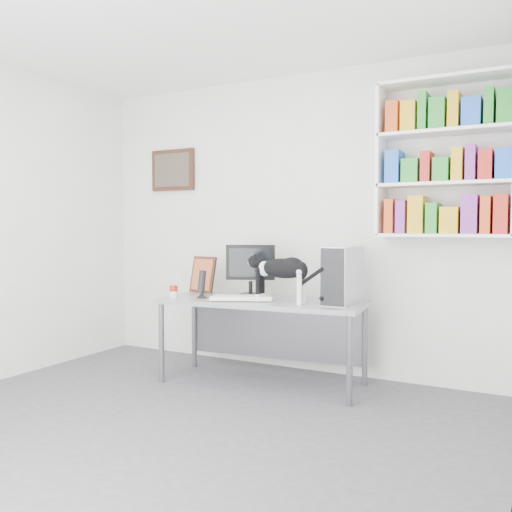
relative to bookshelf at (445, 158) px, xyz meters
name	(u,v)px	position (x,y,z in m)	size (l,w,h in m)	color
room	(149,221)	(-1.40, -1.85, -0.50)	(4.01, 4.01, 2.70)	#59595E
bookshelf	(445,158)	(0.00, 0.00, 0.00)	(1.03, 0.28, 1.24)	white
wall_art	(173,170)	(-2.70, 0.12, 0.05)	(0.52, 0.04, 0.42)	#472516
desk	(262,342)	(-1.36, -0.45, -1.50)	(1.70, 0.66, 0.71)	gray
monitor	(251,270)	(-1.57, -0.26, -0.91)	(0.43, 0.21, 0.46)	black
keyboard	(242,298)	(-1.49, -0.57, -1.12)	(0.50, 0.19, 0.04)	silver
pc_tower	(343,275)	(-0.70, -0.34, -0.91)	(0.20, 0.45, 0.45)	#A3A4A8
speaker	(202,284)	(-1.87, -0.60, -1.02)	(0.11, 0.11, 0.25)	black
leaning_print	(203,274)	(-2.08, -0.27, -0.97)	(0.28, 0.11, 0.34)	#472516
soup_can	(174,292)	(-2.09, -0.69, -1.09)	(0.07, 0.07, 0.10)	#9D210D
cat	(282,280)	(-1.13, -0.55, -0.95)	(0.61, 0.16, 0.37)	black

